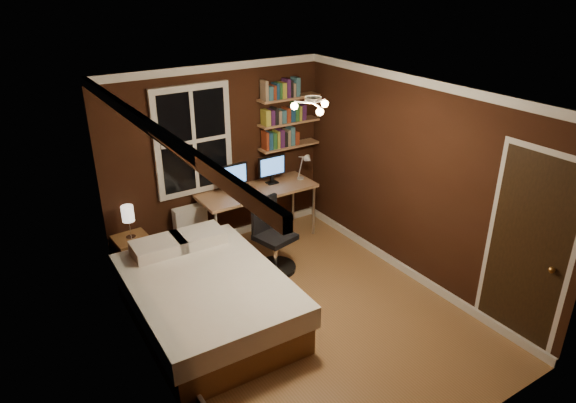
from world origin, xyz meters
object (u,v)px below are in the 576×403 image
desk_lamp (304,166)px  office_chair (273,244)px  monitor_left (233,179)px  radiator (191,229)px  desk (257,193)px  monitor_right (272,170)px  nightstand (134,255)px  bed (207,298)px  bedside_lamp (129,222)px

desk_lamp → office_chair: size_ratio=0.46×
monitor_left → radiator: bearing=167.9°
desk → monitor_right: (0.29, 0.08, 0.26)m
nightstand → radiator: (0.85, 0.13, 0.08)m
radiator → desk: size_ratio=0.40×
bed → bedside_lamp: 1.53m
desk → monitor_left: 0.43m
desk → monitor_right: bearing=16.0°
monitor_left → bedside_lamp: bearing=-180.0°
nightstand → radiator: 0.86m
desk → office_chair: (-0.23, -0.78, -0.37)m
office_chair → bedside_lamp: bearing=137.4°
bedside_lamp → office_chair: size_ratio=0.45×
monitor_left → office_chair: (0.09, -0.86, -0.63)m
desk → office_chair: bearing=-106.4°
bedside_lamp → monitor_right: bearing=0.0°
office_chair → bed: bearing=-168.2°
desk_lamp → office_chair: desk_lamp is taller
nightstand → monitor_left: (1.46, 0.00, 0.74)m
bed → monitor_right: bearing=41.2°
bed → desk_lamp: size_ratio=4.88×
desk_lamp → office_chair: (-0.95, -0.70, -0.65)m
monitor_left → monitor_right: size_ratio=1.00×
monitor_left → desk_lamp: (1.04, -0.16, 0.02)m
bed → bedside_lamp: size_ratio=4.93×
nightstand → bedside_lamp: bedside_lamp is taller
nightstand → bedside_lamp: (0.00, 0.00, 0.48)m
desk → radiator: bearing=167.0°
radiator → desk: 1.04m
radiator → monitor_left: (0.61, -0.13, 0.66)m
monitor_left → office_chair: size_ratio=0.44×
bedside_lamp → bed: bearing=-75.7°
bedside_lamp → desk: size_ratio=0.26×
monitor_right → office_chair: size_ratio=0.44×
radiator → office_chair: 1.22m
nightstand → monitor_right: (2.07, 0.00, 0.74)m
desk → desk_lamp: (0.72, -0.08, 0.28)m
bed → radiator: 1.63m
nightstand → desk_lamp: size_ratio=1.18×
desk_lamp → office_chair: 1.35m
nightstand → desk: bearing=-6.0°
bedside_lamp → office_chair: (1.55, -0.86, -0.37)m
monitor_right → desk_lamp: desk_lamp is taller
bedside_lamp → monitor_left: (1.46, 0.00, 0.26)m
desk → monitor_left: (-0.32, 0.08, 0.26)m
bed → radiator: size_ratio=3.19×
nightstand → desk: desk is taller
monitor_left → monitor_right: 0.61m
desk → monitor_left: monitor_left is taller
desk → desk_lamp: desk_lamp is taller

